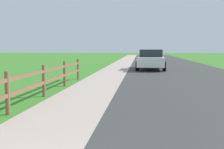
# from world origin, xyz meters

# --- Properties ---
(ground_plane) EXTENTS (120.00, 120.00, 0.00)m
(ground_plane) POSITION_xyz_m (0.00, 25.00, 0.00)
(ground_plane) COLOR #3C8029
(road_asphalt) EXTENTS (7.00, 66.00, 0.01)m
(road_asphalt) POSITION_xyz_m (3.50, 27.00, 0.00)
(road_asphalt) COLOR #3B3B3B
(road_asphalt) RESTS_ON ground
(curb_concrete) EXTENTS (6.00, 66.00, 0.01)m
(curb_concrete) POSITION_xyz_m (-3.00, 27.00, 0.00)
(curb_concrete) COLOR #B9A599
(curb_concrete) RESTS_ON ground
(grass_verge) EXTENTS (5.00, 66.00, 0.00)m
(grass_verge) POSITION_xyz_m (-4.50, 27.00, 0.01)
(grass_verge) COLOR #3C8029
(grass_verge) RESTS_ON ground
(rail_fence) EXTENTS (0.11, 12.15, 1.04)m
(rail_fence) POSITION_xyz_m (-2.22, 5.87, 0.60)
(rail_fence) COLOR brown
(rail_fence) RESTS_ON ground
(parked_suv_white) EXTENTS (2.21, 5.03, 1.46)m
(parked_suv_white) POSITION_xyz_m (1.63, 18.94, 0.73)
(parked_suv_white) COLOR white
(parked_suv_white) RESTS_ON ground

